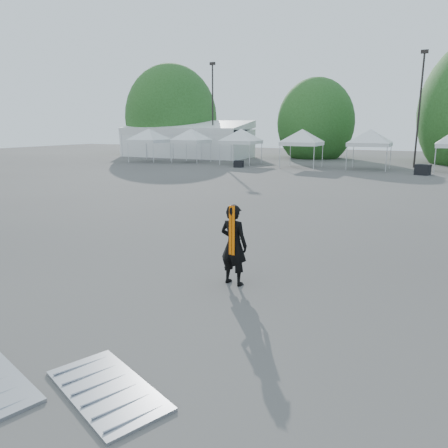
% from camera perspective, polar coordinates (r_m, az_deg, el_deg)
% --- Properties ---
extents(ground, '(120.00, 120.00, 0.00)m').
position_cam_1_polar(ground, '(11.74, 0.16, -5.15)').
color(ground, '#474442').
rests_on(ground, ground).
extents(marquee, '(15.00, 6.25, 4.23)m').
position_cam_1_polar(marquee, '(52.49, -4.90, 10.88)').
color(marquee, white).
rests_on(marquee, ground).
extents(light_pole_west, '(0.60, 0.25, 10.30)m').
position_cam_1_polar(light_pole_west, '(49.69, -1.49, 15.20)').
color(light_pole_west, black).
rests_on(light_pole_west, ground).
extents(light_pole_east, '(0.60, 0.25, 9.80)m').
position_cam_1_polar(light_pole_east, '(42.15, 24.21, 14.23)').
color(light_pole_east, black).
rests_on(light_pole_east, ground).
extents(tree_far_w, '(4.80, 4.80, 7.30)m').
position_cam_1_polar(tree_far_w, '(57.13, -6.91, 13.55)').
color(tree_far_w, '#382314').
rests_on(tree_far_w, ground).
extents(tree_mid_w, '(4.16, 4.16, 6.33)m').
position_cam_1_polar(tree_mid_w, '(51.69, 11.88, 12.80)').
color(tree_mid_w, '#382314').
rests_on(tree_mid_w, ground).
extents(tent_a, '(4.62, 4.62, 3.88)m').
position_cam_1_polar(tent_a, '(45.79, -9.79, 11.84)').
color(tent_a, silver).
rests_on(tent_a, ground).
extents(tent_b, '(4.36, 4.36, 3.88)m').
position_cam_1_polar(tent_b, '(44.63, -4.33, 11.97)').
color(tent_b, silver).
rests_on(tent_b, ground).
extents(tent_c, '(4.59, 4.59, 3.88)m').
position_cam_1_polar(tent_c, '(42.10, 2.25, 11.96)').
color(tent_c, silver).
rests_on(tent_c, ground).
extents(tent_d, '(4.50, 4.50, 3.88)m').
position_cam_1_polar(tent_d, '(39.24, 10.19, 11.72)').
color(tent_d, silver).
rests_on(tent_d, ground).
extents(tent_e, '(4.70, 4.70, 3.88)m').
position_cam_1_polar(tent_e, '(39.05, 18.61, 11.26)').
color(tent_e, silver).
rests_on(tent_e, ground).
extents(man, '(0.75, 0.55, 1.88)m').
position_cam_1_polar(man, '(9.99, 1.27, -2.71)').
color(man, black).
rests_on(man, ground).
extents(barrier_mid, '(2.21, 1.69, 0.06)m').
position_cam_1_polar(barrier_mid, '(6.66, -14.98, -20.15)').
color(barrier_mid, '#A2A5AA').
rests_on(barrier_mid, ground).
extents(crate_west, '(0.82, 0.66, 0.60)m').
position_cam_1_polar(crate_west, '(39.01, 1.93, 7.84)').
color(crate_west, black).
rests_on(crate_west, ground).
extents(crate_mid, '(1.18, 1.02, 0.79)m').
position_cam_1_polar(crate_mid, '(36.12, 24.52, 6.47)').
color(crate_mid, black).
rests_on(crate_mid, ground).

